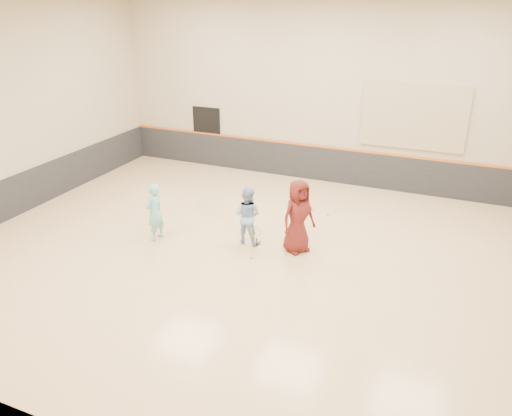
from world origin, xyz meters
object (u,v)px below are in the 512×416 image
at_px(girl, 155,212).
at_px(young_man, 298,216).
at_px(spare_racket, 309,208).
at_px(instructor, 247,215).

bearing_deg(girl, young_man, 108.64).
distance_m(girl, spare_racket, 4.76).
bearing_deg(girl, spare_racket, 143.11).
xyz_separation_m(girl, instructor, (2.30, 0.79, -0.02)).
bearing_deg(instructor, girl, 21.35).
bearing_deg(instructor, spare_racket, -105.34).
height_order(instructor, spare_racket, instructor).
xyz_separation_m(girl, spare_racket, (3.17, 3.48, -0.73)).
distance_m(instructor, spare_racket, 2.92).
distance_m(instructor, young_man, 1.36).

